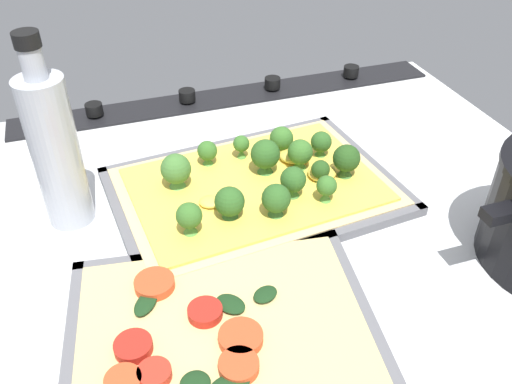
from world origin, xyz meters
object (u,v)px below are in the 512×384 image
at_px(baking_tray_front, 255,192).
at_px(broccoli_pizza, 260,181).
at_px(oil_bottle, 55,150).
at_px(baking_tray_back, 223,332).
at_px(veggie_pizza_back, 216,330).

height_order(baking_tray_front, broccoli_pizza, broccoli_pizza).
distance_m(baking_tray_front, oil_bottle, 0.25).
height_order(baking_tray_back, veggie_pizza_back, veggie_pizza_back).
xyz_separation_m(baking_tray_back, veggie_pizza_back, (0.01, 0.00, 0.01)).
bearing_deg(baking_tray_back, baking_tray_front, -116.22).
distance_m(broccoli_pizza, oil_bottle, 0.25).
bearing_deg(veggie_pizza_back, oil_bottle, -62.59).
distance_m(broccoli_pizza, baking_tray_back, 0.24).
bearing_deg(broccoli_pizza, baking_tray_back, 62.16).
distance_m(baking_tray_front, baking_tray_back, 0.23).
bearing_deg(oil_bottle, baking_tray_back, 118.80).
height_order(broccoli_pizza, baking_tray_back, broccoli_pizza).
relative_size(broccoli_pizza, baking_tray_back, 1.08).
distance_m(baking_tray_front, veggie_pizza_back, 0.24).
bearing_deg(oil_bottle, baking_tray_front, 173.24).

